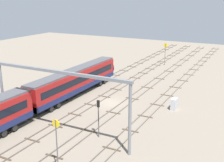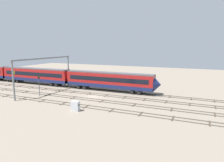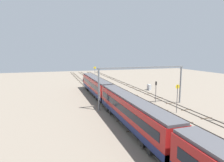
# 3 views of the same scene
# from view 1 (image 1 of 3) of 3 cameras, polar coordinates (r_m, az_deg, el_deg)

# --- Properties ---
(ground_plane) EXTENTS (146.70, 146.70, 0.00)m
(ground_plane) POSITION_cam_1_polar(r_m,az_deg,el_deg) (49.54, -0.35, -4.31)
(ground_plane) COLOR gray
(track_near_foreground) EXTENTS (130.70, 2.40, 0.16)m
(track_near_foreground) POSITION_cam_1_polar(r_m,az_deg,el_deg) (46.74, 7.73, -5.68)
(track_near_foreground) COLOR #59544C
(track_near_foreground) RESTS_ON ground
(track_second_near) EXTENTS (130.70, 2.40, 0.16)m
(track_second_near) POSITION_cam_1_polar(r_m,az_deg,el_deg) (48.48, 2.23, -4.71)
(track_second_near) COLOR #59544C
(track_second_near) RESTS_ON ground
(track_middle) EXTENTS (130.70, 2.40, 0.16)m
(track_middle) POSITION_cam_1_polar(r_m,az_deg,el_deg) (50.64, -2.82, -3.78)
(track_middle) COLOR #59544C
(track_middle) RESTS_ON ground
(track_with_train) EXTENTS (130.70, 2.40, 0.16)m
(track_with_train) POSITION_cam_1_polar(r_m,az_deg,el_deg) (53.18, -7.42, -2.90)
(track_with_train) COLOR #59544C
(track_with_train) RESTS_ON ground
(overhead_gantry) EXTENTS (0.40, 20.22, 8.80)m
(overhead_gantry) POSITION_cam_1_polar(r_m,az_deg,el_deg) (36.49, -10.60, -1.11)
(overhead_gantry) COLOR slate
(overhead_gantry) RESTS_ON ground
(speed_sign_near_foreground) EXTENTS (0.14, 1.08, 5.73)m
(speed_sign_near_foreground) POSITION_cam_1_polar(r_m,az_deg,el_deg) (77.14, 10.38, 5.89)
(speed_sign_near_foreground) COLOR #4C4C51
(speed_sign_near_foreground) RESTS_ON ground
(speed_sign_mid_trackside) EXTENTS (0.14, 0.87, 5.65)m
(speed_sign_mid_trackside) POSITION_cam_1_polar(r_m,az_deg,el_deg) (30.60, -10.79, -10.96)
(speed_sign_mid_trackside) COLOR #4C4C51
(speed_sign_mid_trackside) RESTS_ON ground
(signal_light_trackside_approach) EXTENTS (0.31, 0.32, 5.03)m
(signal_light_trackside_approach) POSITION_cam_1_polar(r_m,az_deg,el_deg) (36.83, -2.67, -6.37)
(signal_light_trackside_approach) COLOR #4C4C51
(signal_light_trackside_approach) RESTS_ON ground
(relay_cabinet) EXTENTS (1.53, 0.78, 1.81)m
(relay_cabinet) POSITION_cam_1_polar(r_m,az_deg,el_deg) (47.62, 12.04, -4.39)
(relay_cabinet) COLOR #B2B7BC
(relay_cabinet) RESTS_ON ground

